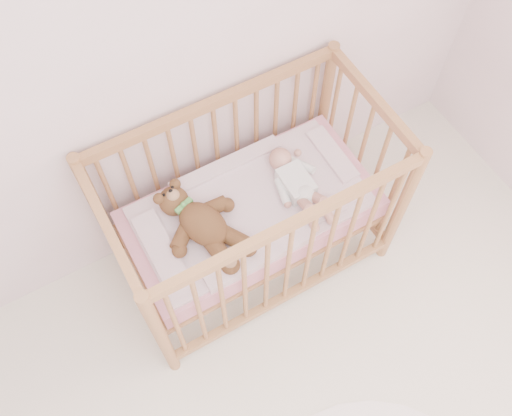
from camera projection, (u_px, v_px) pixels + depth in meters
wall_back at (101, 69)px, 2.14m from camera, size 4.00×0.02×2.70m
crib at (251, 212)px, 2.81m from camera, size 1.36×0.76×1.00m
mattress at (251, 214)px, 2.82m from camera, size 1.22×0.62×0.13m
blanket at (251, 206)px, 2.76m from camera, size 1.10×0.58×0.06m
baby at (296, 180)px, 2.74m from camera, size 0.25×0.51×0.12m
teddy_bear at (203, 225)px, 2.61m from camera, size 0.56×0.67×0.16m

